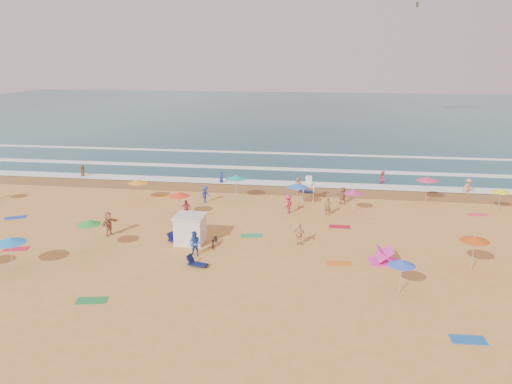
# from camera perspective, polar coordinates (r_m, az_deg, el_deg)

# --- Properties ---
(ground) EXTENTS (220.00, 220.00, 0.00)m
(ground) POSITION_cam_1_polar(r_m,az_deg,el_deg) (40.27, -3.17, -4.22)
(ground) COLOR gold
(ground) RESTS_ON ground
(ocean) EXTENTS (220.00, 140.00, 0.18)m
(ocean) POSITION_cam_1_polar(r_m,az_deg,el_deg) (122.12, 4.94, 8.97)
(ocean) COLOR #0C4756
(ocean) RESTS_ON ground
(wet_sand) EXTENTS (220.00, 220.00, 0.00)m
(wet_sand) POSITION_cam_1_polar(r_m,az_deg,el_deg) (52.02, -0.38, 0.35)
(wet_sand) COLOR olive
(wet_sand) RESTS_ON ground
(surf_foam) EXTENTS (200.00, 18.70, 0.05)m
(surf_foam) POSITION_cam_1_polar(r_m,az_deg,el_deg) (60.47, 0.93, 2.57)
(surf_foam) COLOR white
(surf_foam) RESTS_ON ground
(cabana) EXTENTS (2.00, 2.00, 2.00)m
(cabana) POSITION_cam_1_polar(r_m,az_deg,el_deg) (37.35, -7.51, -4.30)
(cabana) COLOR white
(cabana) RESTS_ON ground
(cabana_roof) EXTENTS (2.20, 2.20, 0.12)m
(cabana_roof) POSITION_cam_1_polar(r_m,az_deg,el_deg) (37.01, -7.57, -2.76)
(cabana_roof) COLOR silver
(cabana_roof) RESTS_ON cabana
(bicycle) EXTENTS (0.58, 1.59, 0.83)m
(bicycle) POSITION_cam_1_polar(r_m,az_deg,el_deg) (36.81, -4.75, -5.49)
(bicycle) COLOR black
(bicycle) RESTS_ON ground
(lifeguard_stand) EXTENTS (1.20, 1.20, 2.10)m
(lifeguard_stand) POSITION_cam_1_polar(r_m,az_deg,el_deg) (47.70, 6.00, 0.17)
(lifeguard_stand) COLOR white
(lifeguard_stand) RESTS_ON ground
(beach_umbrellas) EXTENTS (54.90, 29.38, 0.79)m
(beach_umbrellas) POSITION_cam_1_polar(r_m,az_deg,el_deg) (38.76, -0.80, -1.64)
(beach_umbrellas) COLOR blue
(beach_umbrellas) RESTS_ON ground
(loungers) EXTENTS (64.87, 26.46, 0.34)m
(loungers) POSITION_cam_1_polar(r_m,az_deg,el_deg) (36.34, 4.76, -6.18)
(loungers) COLOR #0E1748
(loungers) RESTS_ON ground
(towels) EXTENTS (41.38, 23.49, 0.03)m
(towels) POSITION_cam_1_polar(r_m,az_deg,el_deg) (37.61, -3.07, -5.65)
(towels) COLOR red
(towels) RESTS_ON ground
(popup_tents) EXTENTS (18.85, 11.79, 1.20)m
(popup_tents) POSITION_cam_1_polar(r_m,az_deg,el_deg) (41.02, 25.38, -4.49)
(popup_tents) COLOR #F737B8
(popup_tents) RESTS_ON ground
(beachgoers) EXTENTS (51.16, 23.36, 2.14)m
(beachgoers) POSITION_cam_1_polar(r_m,az_deg,el_deg) (45.12, -1.66, -0.99)
(beachgoers) COLOR #2640B1
(beachgoers) RESTS_ON ground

